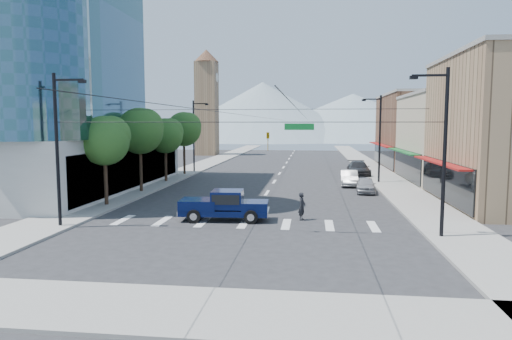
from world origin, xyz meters
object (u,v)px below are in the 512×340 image
Objects in this scene: parked_car_far at (358,169)px; pedestrian at (302,206)px; parked_car_mid at (349,178)px; pickup_truck at (224,205)px; parked_car_near at (366,185)px.

pedestrian is at bearing -104.29° from parked_car_far.
pickup_truck is at bearing -115.66° from parked_car_mid.
parked_car_near is 0.69× the size of parked_car_far.
parked_car_far is (1.80, 8.85, 0.09)m from parked_car_mid.
parked_car_mid is (-1.11, 4.58, 0.07)m from parked_car_near.
pickup_truck is 4.96m from pedestrian.
parked_car_far is at bearing 64.17° from pickup_truck.
parked_car_mid is at bearing 0.89° from pedestrian.
pickup_truck is 28.64m from parked_car_far.
pickup_truck is at bearing -124.21° from parked_car_near.
pedestrian reaches higher than parked_car_far.
parked_car_mid is at bearing 107.87° from parked_car_near.
parked_car_near is 4.71m from parked_car_mid.
pickup_truck reaches higher than pedestrian.
parked_car_near is at bearing -93.94° from parked_car_far.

